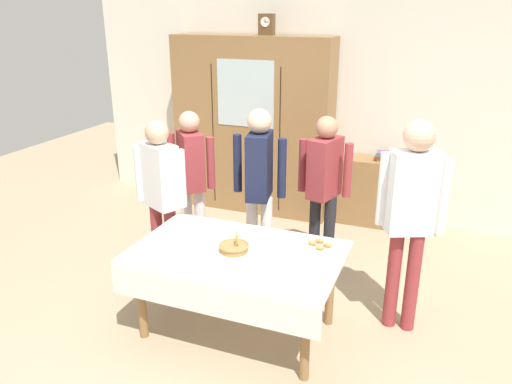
# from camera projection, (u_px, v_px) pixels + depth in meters

# --- Properties ---
(ground_plane) EXTENTS (12.00, 12.00, 0.00)m
(ground_plane) POSITION_uv_depth(u_px,v_px,m) (247.00, 316.00, 4.30)
(ground_plane) COLOR tan
(ground_plane) RESTS_ON ground
(back_wall) EXTENTS (6.40, 0.10, 2.70)m
(back_wall) POSITION_uv_depth(u_px,v_px,m) (329.00, 107.00, 6.15)
(back_wall) COLOR silver
(back_wall) RESTS_ON ground
(dining_table) EXTENTS (1.62, 1.01, 0.72)m
(dining_table) POSITION_uv_depth(u_px,v_px,m) (235.00, 264.00, 3.88)
(dining_table) COLOR olive
(dining_table) RESTS_ON ground
(wall_cabinet) EXTENTS (2.01, 0.46, 2.19)m
(wall_cabinet) POSITION_uv_depth(u_px,v_px,m) (252.00, 126.00, 6.29)
(wall_cabinet) COLOR olive
(wall_cabinet) RESTS_ON ground
(mantel_clock) EXTENTS (0.18, 0.11, 0.24)m
(mantel_clock) POSITION_uv_depth(u_px,v_px,m) (267.00, 24.00, 5.80)
(mantel_clock) COLOR brown
(mantel_clock) RESTS_ON wall_cabinet
(bookshelf_low) EXTENTS (0.94, 0.35, 0.81)m
(bookshelf_low) POSITION_uv_depth(u_px,v_px,m) (379.00, 193.00, 6.01)
(bookshelf_low) COLOR olive
(bookshelf_low) RESTS_ON ground
(book_stack) EXTENTS (0.17, 0.20, 0.10)m
(book_stack) POSITION_uv_depth(u_px,v_px,m) (383.00, 156.00, 5.85)
(book_stack) COLOR #B29333
(book_stack) RESTS_ON bookshelf_low
(tea_cup_center) EXTENTS (0.13, 0.13, 0.06)m
(tea_cup_center) POSITION_uv_depth(u_px,v_px,m) (292.00, 277.00, 3.45)
(tea_cup_center) COLOR silver
(tea_cup_center) RESTS_ON dining_table
(tea_cup_far_left) EXTENTS (0.13, 0.13, 0.06)m
(tea_cup_far_left) POSITION_uv_depth(u_px,v_px,m) (183.00, 225.00, 4.26)
(tea_cup_far_left) COLOR white
(tea_cup_far_left) RESTS_ON dining_table
(tea_cup_back_edge) EXTENTS (0.13, 0.13, 0.06)m
(tea_cup_back_edge) POSITION_uv_depth(u_px,v_px,m) (159.00, 254.00, 3.76)
(tea_cup_back_edge) COLOR white
(tea_cup_back_edge) RESTS_ON dining_table
(tea_cup_mid_right) EXTENTS (0.13, 0.13, 0.06)m
(tea_cup_mid_right) POSITION_uv_depth(u_px,v_px,m) (239.00, 235.00, 4.09)
(tea_cup_mid_right) COLOR white
(tea_cup_mid_right) RESTS_ON dining_table
(tea_cup_mid_left) EXTENTS (0.13, 0.13, 0.06)m
(tea_cup_mid_left) POSITION_uv_depth(u_px,v_px,m) (229.00, 227.00, 4.22)
(tea_cup_mid_left) COLOR white
(tea_cup_mid_left) RESTS_ON dining_table
(tea_cup_near_left) EXTENTS (0.13, 0.13, 0.06)m
(tea_cup_near_left) POSITION_uv_depth(u_px,v_px,m) (203.00, 249.00, 3.85)
(tea_cup_near_left) COLOR white
(tea_cup_near_left) RESTS_ON dining_table
(bread_basket) EXTENTS (0.24, 0.24, 0.16)m
(bread_basket) POSITION_uv_depth(u_px,v_px,m) (234.00, 247.00, 3.86)
(bread_basket) COLOR #9E7542
(bread_basket) RESTS_ON dining_table
(pastry_plate) EXTENTS (0.28, 0.28, 0.05)m
(pastry_plate) POSITION_uv_depth(u_px,v_px,m) (320.00, 246.00, 3.93)
(pastry_plate) COLOR white
(pastry_plate) RESTS_ON dining_table
(spoon_center) EXTENTS (0.12, 0.02, 0.01)m
(spoon_center) POSITION_uv_depth(u_px,v_px,m) (229.00, 269.00, 3.60)
(spoon_center) COLOR silver
(spoon_center) RESTS_ON dining_table
(spoon_near_right) EXTENTS (0.12, 0.02, 0.01)m
(spoon_near_right) POSITION_uv_depth(u_px,v_px,m) (278.00, 257.00, 3.77)
(spoon_near_right) COLOR silver
(spoon_near_right) RESTS_ON dining_table
(person_near_right_end) EXTENTS (0.52, 0.40, 1.56)m
(person_near_right_end) POSITION_uv_depth(u_px,v_px,m) (191.00, 172.00, 5.04)
(person_near_right_end) COLOR silver
(person_near_right_end) RESTS_ON ground
(person_behind_table_right) EXTENTS (0.52, 0.34, 1.58)m
(person_behind_table_right) POSITION_uv_depth(u_px,v_px,m) (161.00, 188.00, 4.54)
(person_behind_table_right) COLOR #933338
(person_behind_table_right) RESTS_ON ground
(person_behind_table_left) EXTENTS (0.52, 0.40, 1.56)m
(person_behind_table_left) POSITION_uv_depth(u_px,v_px,m) (324.00, 180.00, 4.80)
(person_behind_table_left) COLOR #232328
(person_behind_table_left) RESTS_ON ground
(person_by_cabinet) EXTENTS (0.52, 0.33, 1.74)m
(person_by_cabinet) POSITION_uv_depth(u_px,v_px,m) (411.00, 207.00, 3.81)
(person_by_cabinet) COLOR #933338
(person_by_cabinet) RESTS_ON ground
(person_beside_shelf) EXTENTS (0.52, 0.39, 1.65)m
(person_beside_shelf) POSITION_uv_depth(u_px,v_px,m) (259.00, 178.00, 4.65)
(person_beside_shelf) COLOR silver
(person_beside_shelf) RESTS_ON ground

